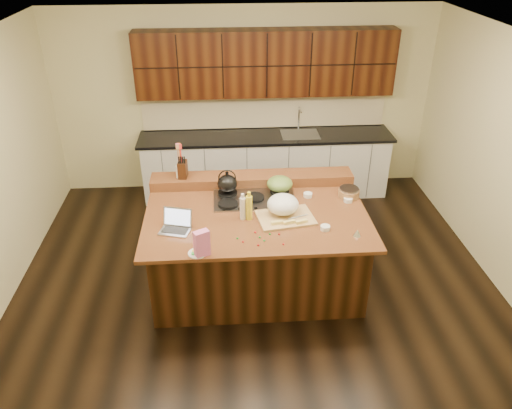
{
  "coord_description": "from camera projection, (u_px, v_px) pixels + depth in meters",
  "views": [
    {
      "loc": [
        -0.33,
        -4.61,
        3.68
      ],
      "look_at": [
        0.0,
        0.05,
        1.0
      ],
      "focal_mm": 35.0,
      "sensor_mm": 36.0,
      "label": 1
    }
  ],
  "objects": [
    {
      "name": "gumdrop_7",
      "position": [
        264.0,
        241.0,
        4.91
      ],
      "size": [
        0.02,
        0.02,
        0.02
      ],
      "primitive_type": "ellipsoid",
      "color": "#198C26",
      "rests_on": "island"
    },
    {
      "name": "knife_block",
      "position": [
        183.0,
        169.0,
        5.83
      ],
      "size": [
        0.11,
        0.17,
        0.2
      ],
      "primitive_type": "cube",
      "rotation": [
        0.0,
        0.0,
        -0.09
      ],
      "color": "black",
      "rests_on": "back_ledge"
    },
    {
      "name": "kettle",
      "position": [
        227.0,
        184.0,
        5.66
      ],
      "size": [
        0.3,
        0.3,
        0.21
      ],
      "primitive_type": "ellipsoid",
      "rotation": [
        0.0,
        0.0,
        0.43
      ],
      "color": "black",
      "rests_on": "cooktop"
    },
    {
      "name": "room",
      "position": [
        256.0,
        178.0,
        5.17
      ],
      "size": [
        5.52,
        5.02,
        2.72
      ],
      "color": "black",
      "rests_on": "ground"
    },
    {
      "name": "wooden_tray",
      "position": [
        284.0,
        207.0,
        5.28
      ],
      "size": [
        0.64,
        0.51,
        0.24
      ],
      "rotation": [
        0.0,
        0.0,
        0.16
      ],
      "color": "tan",
      "rests_on": "island"
    },
    {
      "name": "ramekin_c",
      "position": [
        308.0,
        195.0,
        5.69
      ],
      "size": [
        0.11,
        0.11,
        0.04
      ],
      "primitive_type": "cylinder",
      "rotation": [
        0.0,
        0.0,
        -0.07
      ],
      "color": "white",
      "rests_on": "island"
    },
    {
      "name": "kitchen_timer",
      "position": [
        357.0,
        233.0,
        4.98
      ],
      "size": [
        0.1,
        0.1,
        0.07
      ],
      "primitive_type": "cone",
      "rotation": [
        0.0,
        0.0,
        0.24
      ],
      "color": "silver",
      "rests_on": "island"
    },
    {
      "name": "package_box",
      "position": [
        175.0,
        218.0,
        5.17
      ],
      "size": [
        0.11,
        0.09,
        0.13
      ],
      "primitive_type": "cube",
      "rotation": [
        0.0,
        0.0,
        0.42
      ],
      "color": "gold",
      "rests_on": "island"
    },
    {
      "name": "gumdrop_5",
      "position": [
        270.0,
        234.0,
        5.01
      ],
      "size": [
        0.02,
        0.02,
        0.02
      ],
      "primitive_type": "ellipsoid",
      "color": "#198C26",
      "rests_on": "island"
    },
    {
      "name": "island",
      "position": [
        256.0,
        248.0,
        5.61
      ],
      "size": [
        2.4,
        1.6,
        0.92
      ],
      "color": "black",
      "rests_on": "ground"
    },
    {
      "name": "ramekin_a",
      "position": [
        325.0,
        228.0,
        5.09
      ],
      "size": [
        0.12,
        0.12,
        0.04
      ],
      "primitive_type": "cylinder",
      "rotation": [
        0.0,
        0.0,
        -0.21
      ],
      "color": "white",
      "rests_on": "island"
    },
    {
      "name": "ramekin_b",
      "position": [
        348.0,
        200.0,
        5.6
      ],
      "size": [
        0.13,
        0.13,
        0.04
      ],
      "primitive_type": "cylinder",
      "rotation": [
        0.0,
        0.0,
        -0.35
      ],
      "color": "white",
      "rests_on": "island"
    },
    {
      "name": "gumdrop_0",
      "position": [
        283.0,
        244.0,
        4.86
      ],
      "size": [
        0.02,
        0.02,
        0.02
      ],
      "primitive_type": "ellipsoid",
      "color": "red",
      "rests_on": "island"
    },
    {
      "name": "gumdrop_3",
      "position": [
        237.0,
        238.0,
        4.94
      ],
      "size": [
        0.02,
        0.02,
        0.02
      ],
      "primitive_type": "ellipsoid",
      "color": "#198C26",
      "rests_on": "island"
    },
    {
      "name": "pink_bag",
      "position": [
        202.0,
        243.0,
        4.64
      ],
      "size": [
        0.16,
        0.13,
        0.27
      ],
      "primitive_type": "cube",
      "rotation": [
        0.0,
        0.0,
        0.49
      ],
      "color": "pink",
      "rests_on": "island"
    },
    {
      "name": "green_bowl",
      "position": [
        280.0,
        184.0,
        5.71
      ],
      "size": [
        0.3,
        0.3,
        0.16
      ],
      "primitive_type": "ellipsoid",
      "rotation": [
        0.0,
        0.0,
        -0.02
      ],
      "color": "#597930",
      "rests_on": "cooktop"
    },
    {
      "name": "back_ledge",
      "position": [
        252.0,
        179.0,
        5.96
      ],
      "size": [
        2.4,
        0.3,
        0.12
      ],
      "primitive_type": "cube",
      "color": "black",
      "rests_on": "island"
    },
    {
      "name": "gumdrop_2",
      "position": [
        255.0,
        232.0,
        5.04
      ],
      "size": [
        0.02,
        0.02,
        0.02
      ],
      "primitive_type": "ellipsoid",
      "color": "red",
      "rests_on": "island"
    },
    {
      "name": "laptop",
      "position": [
        176.0,
        224.0,
        5.08
      ],
      "size": [
        0.35,
        0.31,
        0.21
      ],
      "rotation": [
        0.0,
        0.0,
        -0.27
      ],
      "color": "#B7B7BC",
      "rests_on": "island"
    },
    {
      "name": "vinegar_bottle",
      "position": [
        243.0,
        208.0,
        5.22
      ],
      "size": [
        0.08,
        0.08,
        0.25
      ],
      "primitive_type": "cylinder",
      "rotation": [
        0.0,
        0.0,
        -0.43
      ],
      "color": "silver",
      "rests_on": "island"
    },
    {
      "name": "oil_bottle",
      "position": [
        249.0,
        208.0,
        5.22
      ],
      "size": [
        0.09,
        0.09,
        0.27
      ],
      "primitive_type": "cylinder",
      "rotation": [
        0.0,
        0.0,
        0.29
      ],
      "color": "yellow",
      "rests_on": "island"
    },
    {
      "name": "gumdrop_6",
      "position": [
        279.0,
        234.0,
        5.01
      ],
      "size": [
        0.02,
        0.02,
        0.02
      ],
      "primitive_type": "ellipsoid",
      "color": "red",
      "rests_on": "island"
    },
    {
      "name": "gumdrop_8",
      "position": [
        258.0,
        245.0,
        4.84
      ],
      "size": [
        0.02,
        0.02,
        0.02
      ],
      "primitive_type": "ellipsoid",
      "color": "red",
      "rests_on": "island"
    },
    {
      "name": "utensil_crock",
      "position": [
        181.0,
        171.0,
        5.84
      ],
      "size": [
        0.16,
        0.16,
        0.14
      ],
      "primitive_type": "cylinder",
      "rotation": [
        0.0,
        0.0,
        -0.4
      ],
      "color": "white",
      "rests_on": "back_ledge"
    },
    {
      "name": "back_counter",
      "position": [
        266.0,
        131.0,
        7.3
      ],
      "size": [
        3.7,
        0.66,
        2.4
      ],
      "color": "silver",
      "rests_on": "ground"
    },
    {
      "name": "gumdrop_1",
      "position": [
        260.0,
        237.0,
        4.96
      ],
      "size": [
        0.02,
        0.02,
        0.02
      ],
      "primitive_type": "ellipsoid",
      "color": "#198C26",
      "rests_on": "island"
    },
    {
      "name": "strainer_bowl",
      "position": [
        349.0,
        193.0,
        5.68
      ],
      "size": [
        0.28,
        0.28,
        0.09
      ],
      "primitive_type": "cylinder",
      "rotation": [
        0.0,
        0.0,
        0.2
      ],
      "color": "#996B3F",
      "rests_on": "island"
    },
    {
      "name": "cooktop",
      "position": [
        254.0,
        198.0,
        5.64
      ],
      "size": [
        0.92,
        0.52,
        0.05
      ],
      "color": "gray",
      "rests_on": "island"
    },
    {
      "name": "gumdrop_4",
      "position": [
        243.0,
        242.0,
        4.89
      ],
      "size": [
        0.02,
        0.02,
        0.02
      ],
      "primitive_type": "ellipsoid",
      "color": "red",
      "rests_on": "island"
    },
    {
      "name": "candy_plate",
      "position": [
        197.0,
        253.0,
        4.73
      ],
      "size": [
        0.23,
        0.23,
        0.01
      ],
      "primitive_type": "cylinder",
      "rotation": [
        0.0,
        0.0,
        0.35
      ],
      "color": "white",
      "rests_on": "island"
    }
  ]
}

